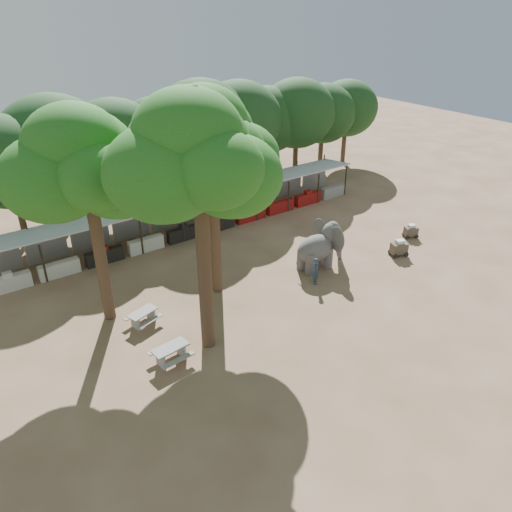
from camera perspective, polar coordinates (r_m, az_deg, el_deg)
ground at (r=26.31m, az=8.24°, el=-7.40°), size 100.00×100.00×0.00m
vendor_stalls at (r=35.57m, az=-7.07°, el=4.69°), size 28.00×2.99×2.80m
yard_tree_left at (r=24.10m, az=-19.37°, el=9.75°), size 7.10×6.90×11.02m
yard_tree_center at (r=20.44m, az=-7.20°, el=10.99°), size 7.10×6.90×12.04m
yard_tree_back at (r=25.39m, az=-5.63°, el=12.85°), size 7.10×6.90×11.36m
backdrop_trees at (r=38.58m, az=-11.33°, el=13.02°), size 46.46×5.95×8.33m
elephant at (r=30.66m, az=7.42°, el=1.14°), size 3.60×2.79×2.79m
handler at (r=29.05m, az=6.88°, el=-1.71°), size 0.67×0.71×1.64m
picnic_table_near at (r=23.51m, az=-9.71°, el=-10.77°), size 1.80×1.65×0.83m
picnic_table_far at (r=26.21m, az=-12.79°, el=-6.70°), size 1.86×1.76×0.76m
cart_front at (r=33.37m, az=16.03°, el=0.91°), size 1.30×1.07×1.09m
cart_back at (r=36.17m, az=17.29°, el=2.75°), size 1.15×0.99×0.95m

